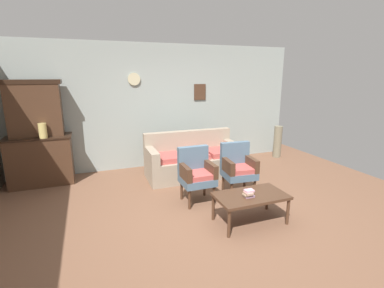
{
  "coord_description": "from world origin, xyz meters",
  "views": [
    {
      "loc": [
        -1.58,
        -3.47,
        2.06
      ],
      "look_at": [
        0.11,
        1.0,
        0.85
      ],
      "focal_mm": 26.06,
      "sensor_mm": 36.0,
      "label": 1
    }
  ],
  "objects_px": {
    "side_cabinet": "(41,160)",
    "book_stack_on_table": "(249,193)",
    "floral_couch": "(193,160)",
    "armchair_near_cabinet": "(196,172)",
    "vase_on_cabinet": "(43,131)",
    "armchair_near_couch_end": "(238,167)",
    "floor_vase_by_wall": "(278,142)",
    "coffee_table": "(251,197)"
  },
  "relations": [
    {
      "from": "book_stack_on_table",
      "to": "side_cabinet",
      "type": "bearing_deg",
      "value": 136.68
    },
    {
      "from": "vase_on_cabinet",
      "to": "book_stack_on_table",
      "type": "relative_size",
      "value": 1.85
    },
    {
      "from": "side_cabinet",
      "to": "coffee_table",
      "type": "xyz_separation_m",
      "value": [
        2.94,
        -2.65,
        -0.09
      ]
    },
    {
      "from": "coffee_table",
      "to": "floor_vase_by_wall",
      "type": "relative_size",
      "value": 1.26
    },
    {
      "from": "vase_on_cabinet",
      "to": "floor_vase_by_wall",
      "type": "xyz_separation_m",
      "value": [
        5.21,
        0.07,
        -0.67
      ]
    },
    {
      "from": "armchair_near_cabinet",
      "to": "book_stack_on_table",
      "type": "relative_size",
      "value": 6.21
    },
    {
      "from": "floor_vase_by_wall",
      "to": "coffee_table",
      "type": "bearing_deg",
      "value": -133.17
    },
    {
      "from": "vase_on_cabinet",
      "to": "coffee_table",
      "type": "relative_size",
      "value": 0.27
    },
    {
      "from": "floral_couch",
      "to": "armchair_near_couch_end",
      "type": "height_order",
      "value": "same"
    },
    {
      "from": "armchair_near_cabinet",
      "to": "book_stack_on_table",
      "type": "height_order",
      "value": "armchair_near_cabinet"
    },
    {
      "from": "side_cabinet",
      "to": "floral_couch",
      "type": "height_order",
      "value": "side_cabinet"
    },
    {
      "from": "armchair_near_cabinet",
      "to": "side_cabinet",
      "type": "bearing_deg",
      "value": 144.99
    },
    {
      "from": "book_stack_on_table",
      "to": "floor_vase_by_wall",
      "type": "bearing_deg",
      "value": 46.57
    },
    {
      "from": "side_cabinet",
      "to": "floor_vase_by_wall",
      "type": "bearing_deg",
      "value": -1.08
    },
    {
      "from": "armchair_near_couch_end",
      "to": "coffee_table",
      "type": "height_order",
      "value": "armchair_near_couch_end"
    },
    {
      "from": "armchair_near_couch_end",
      "to": "floor_vase_by_wall",
      "type": "bearing_deg",
      "value": 38.1
    },
    {
      "from": "vase_on_cabinet",
      "to": "floor_vase_by_wall",
      "type": "height_order",
      "value": "vase_on_cabinet"
    },
    {
      "from": "coffee_table",
      "to": "book_stack_on_table",
      "type": "xyz_separation_m",
      "value": [
        -0.07,
        -0.06,
        0.1
      ]
    },
    {
      "from": "side_cabinet",
      "to": "floral_couch",
      "type": "bearing_deg",
      "value": -11.88
    },
    {
      "from": "side_cabinet",
      "to": "coffee_table",
      "type": "height_order",
      "value": "side_cabinet"
    },
    {
      "from": "coffee_table",
      "to": "book_stack_on_table",
      "type": "height_order",
      "value": "book_stack_on_table"
    },
    {
      "from": "armchair_near_couch_end",
      "to": "book_stack_on_table",
      "type": "relative_size",
      "value": 6.21
    },
    {
      "from": "floral_couch",
      "to": "floor_vase_by_wall",
      "type": "distance_m",
      "value": 2.53
    },
    {
      "from": "book_stack_on_table",
      "to": "floor_vase_by_wall",
      "type": "relative_size",
      "value": 0.18
    },
    {
      "from": "armchair_near_cabinet",
      "to": "coffee_table",
      "type": "height_order",
      "value": "armchair_near_cabinet"
    },
    {
      "from": "floral_couch",
      "to": "book_stack_on_table",
      "type": "relative_size",
      "value": 13.06
    },
    {
      "from": "vase_on_cabinet",
      "to": "armchair_near_couch_end",
      "type": "xyz_separation_m",
      "value": [
        3.14,
        -1.55,
        -0.56
      ]
    },
    {
      "from": "floral_couch",
      "to": "armchair_near_cabinet",
      "type": "xyz_separation_m",
      "value": [
        -0.37,
        -1.14,
        0.17
      ]
    },
    {
      "from": "armchair_near_cabinet",
      "to": "coffee_table",
      "type": "relative_size",
      "value": 0.9
    },
    {
      "from": "book_stack_on_table",
      "to": "floor_vase_by_wall",
      "type": "height_order",
      "value": "floor_vase_by_wall"
    },
    {
      "from": "armchair_near_cabinet",
      "to": "floor_vase_by_wall",
      "type": "height_order",
      "value": "armchair_near_cabinet"
    },
    {
      "from": "coffee_table",
      "to": "book_stack_on_table",
      "type": "distance_m",
      "value": 0.13
    },
    {
      "from": "side_cabinet",
      "to": "armchair_near_cabinet",
      "type": "relative_size",
      "value": 1.28
    },
    {
      "from": "side_cabinet",
      "to": "armchair_near_cabinet",
      "type": "height_order",
      "value": "side_cabinet"
    },
    {
      "from": "vase_on_cabinet",
      "to": "floral_couch",
      "type": "xyz_separation_m",
      "value": [
        2.73,
        -0.43,
        -0.74
      ]
    },
    {
      "from": "floral_couch",
      "to": "floor_vase_by_wall",
      "type": "bearing_deg",
      "value": 11.36
    },
    {
      "from": "coffee_table",
      "to": "vase_on_cabinet",
      "type": "bearing_deg",
      "value": 138.73
    },
    {
      "from": "armchair_near_cabinet",
      "to": "book_stack_on_table",
      "type": "distance_m",
      "value": 1.04
    },
    {
      "from": "floral_couch",
      "to": "floor_vase_by_wall",
      "type": "xyz_separation_m",
      "value": [
        2.48,
        0.5,
        0.07
      ]
    },
    {
      "from": "vase_on_cabinet",
      "to": "floor_vase_by_wall",
      "type": "distance_m",
      "value": 5.25
    },
    {
      "from": "side_cabinet",
      "to": "book_stack_on_table",
      "type": "relative_size",
      "value": 7.96
    },
    {
      "from": "side_cabinet",
      "to": "vase_on_cabinet",
      "type": "height_order",
      "value": "vase_on_cabinet"
    }
  ]
}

